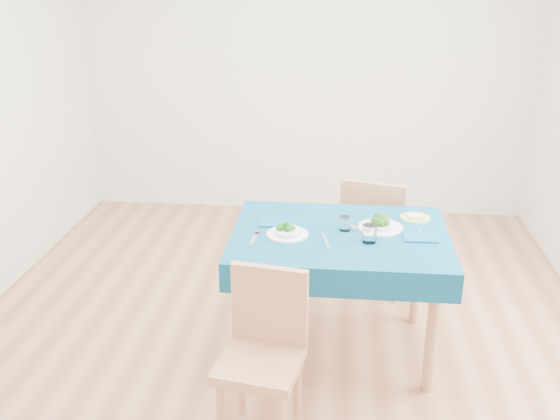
# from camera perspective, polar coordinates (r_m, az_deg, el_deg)

# --- Properties ---
(room_shell) EXTENTS (4.02, 4.52, 2.73)m
(room_shell) POSITION_cam_1_polar(r_m,az_deg,el_deg) (3.42, 0.00, 7.80)
(room_shell) COLOR brown
(room_shell) RESTS_ON ground
(table) EXTENTS (1.20, 0.91, 0.76)m
(table) POSITION_cam_1_polar(r_m,az_deg,el_deg) (3.68, 5.31, -7.53)
(table) COLOR navy
(table) RESTS_ON ground
(chair_near) EXTENTS (0.44, 0.47, 0.93)m
(chair_near) POSITION_cam_1_polar(r_m,az_deg,el_deg) (2.96, -1.88, -13.31)
(chair_near) COLOR #AA764F
(chair_near) RESTS_ON ground
(chair_far) EXTENTS (0.55, 0.57, 1.07)m
(chair_far) POSITION_cam_1_polar(r_m,az_deg,el_deg) (4.36, 8.97, -0.67)
(chair_far) COLOR #AA764F
(chair_far) RESTS_ON ground
(bowl_near) EXTENTS (0.23, 0.23, 0.07)m
(bowl_near) POSITION_cam_1_polar(r_m,az_deg,el_deg) (3.45, 0.68, -1.78)
(bowl_near) COLOR white
(bowl_near) RESTS_ON table
(bowl_far) EXTENTS (0.26, 0.26, 0.08)m
(bowl_far) POSITION_cam_1_polar(r_m,az_deg,el_deg) (3.58, 9.19, -1.12)
(bowl_far) COLOR white
(bowl_far) RESTS_ON table
(fork_near) EXTENTS (0.04, 0.18, 0.00)m
(fork_near) POSITION_cam_1_polar(r_m,az_deg,el_deg) (3.42, -2.41, -2.65)
(fork_near) COLOR silver
(fork_near) RESTS_ON table
(knife_near) EXTENTS (0.05, 0.22, 0.00)m
(knife_near) POSITION_cam_1_polar(r_m,az_deg,el_deg) (3.40, 4.21, -2.82)
(knife_near) COLOR silver
(knife_near) RESTS_ON table
(fork_far) EXTENTS (0.09, 0.18, 0.00)m
(fork_far) POSITION_cam_1_polar(r_m,az_deg,el_deg) (3.64, 6.42, -1.24)
(fork_far) COLOR silver
(fork_far) RESTS_ON table
(knife_far) EXTENTS (0.07, 0.18, 0.00)m
(knife_far) POSITION_cam_1_polar(r_m,az_deg,el_deg) (3.56, 12.45, -2.17)
(knife_far) COLOR silver
(knife_far) RESTS_ON table
(napkin_near) EXTENTS (0.18, 0.12, 0.01)m
(napkin_near) POSITION_cam_1_polar(r_m,az_deg,el_deg) (3.61, -0.44, -1.20)
(napkin_near) COLOR navy
(napkin_near) RESTS_ON table
(napkin_far) EXTENTS (0.18, 0.13, 0.01)m
(napkin_far) POSITION_cam_1_polar(r_m,az_deg,el_deg) (3.50, 12.71, -2.49)
(napkin_far) COLOR navy
(napkin_far) RESTS_ON table
(tumbler_center) EXTENTS (0.06, 0.06, 0.08)m
(tumbler_center) POSITION_cam_1_polar(r_m,az_deg,el_deg) (3.53, 5.96, -1.23)
(tumbler_center) COLOR white
(tumbler_center) RESTS_ON table
(tumbler_side) EXTENTS (0.08, 0.08, 0.10)m
(tumbler_side) POSITION_cam_1_polar(r_m,az_deg,el_deg) (3.39, 8.18, -2.15)
(tumbler_side) COLOR white
(tumbler_side) RESTS_ON table
(side_plate) EXTENTS (0.18, 0.18, 0.01)m
(side_plate) POSITION_cam_1_polar(r_m,az_deg,el_deg) (3.78, 12.27, -0.71)
(side_plate) COLOR #8FC25E
(side_plate) RESTS_ON table
(bread_slice) EXTENTS (0.09, 0.09, 0.01)m
(bread_slice) POSITION_cam_1_polar(r_m,az_deg,el_deg) (3.77, 12.28, -0.55)
(bread_slice) COLOR beige
(bread_slice) RESTS_ON side_plate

